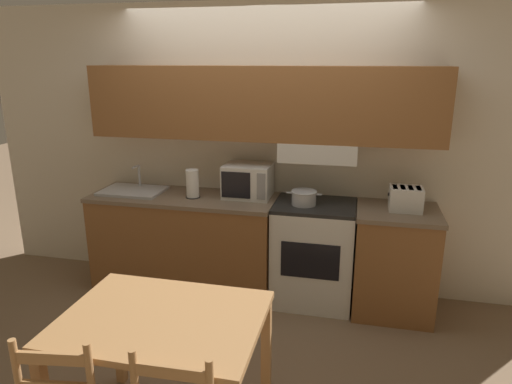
{
  "coord_description": "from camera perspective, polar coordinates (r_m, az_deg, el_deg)",
  "views": [
    {
      "loc": [
        0.83,
        -3.95,
        2.07
      ],
      "look_at": [
        0.05,
        -0.55,
        1.05
      ],
      "focal_mm": 32.0,
      "sensor_mm": 36.0,
      "label": 1
    }
  ],
  "objects": [
    {
      "name": "ground_plane",
      "position": [
        4.54,
        0.93,
        -10.88
      ],
      "size": [
        16.0,
        16.0,
        0.0
      ],
      "primitive_type": "plane",
      "color": "#7F664C"
    },
    {
      "name": "lower_counter_right_stub",
      "position": [
        4.01,
        16.88,
        -8.26
      ],
      "size": [
        0.66,
        0.61,
        0.9
      ],
      "color": "brown",
      "rests_on": "ground_plane"
    },
    {
      "name": "wall_back",
      "position": [
        4.02,
        1.03,
        7.71
      ],
      "size": [
        5.39,
        0.38,
        2.55
      ],
      "color": "silver",
      "rests_on": "ground_plane"
    },
    {
      "name": "microwave",
      "position": [
        4.0,
        -1.03,
        1.43
      ],
      "size": [
        0.41,
        0.34,
        0.29
      ],
      "color": "silver",
      "rests_on": "lower_counter_main"
    },
    {
      "name": "lower_counter_main",
      "position": [
        4.27,
        -8.82,
        -6.21
      ],
      "size": [
        1.66,
        0.61,
        0.9
      ],
      "color": "brown",
      "rests_on": "ground_plane"
    },
    {
      "name": "paper_towel_roll",
      "position": [
        4.02,
        -7.94,
        1.03
      ],
      "size": [
        0.13,
        0.13,
        0.25
      ],
      "color": "black",
      "rests_on": "lower_counter_main"
    },
    {
      "name": "cooking_pot",
      "position": [
        3.82,
        6.01,
        -0.64
      ],
      "size": [
        0.29,
        0.22,
        0.12
      ],
      "color": "#B7BABF",
      "rests_on": "stove_range"
    },
    {
      "name": "toaster",
      "position": [
        3.84,
        18.21,
        -0.79
      ],
      "size": [
        0.27,
        0.21,
        0.19
      ],
      "color": "silver",
      "rests_on": "lower_counter_right_stub"
    },
    {
      "name": "sink_basin",
      "position": [
        4.32,
        -15.15,
        0.2
      ],
      "size": [
        0.55,
        0.39,
        0.23
      ],
      "color": "#B7BABF",
      "rests_on": "lower_counter_main"
    },
    {
      "name": "dining_table",
      "position": [
        2.6,
        -11.55,
        -17.0
      ],
      "size": [
        1.06,
        0.8,
        0.77
      ],
      "color": "#B27F4C",
      "rests_on": "ground_plane"
    },
    {
      "name": "stove_range",
      "position": [
        4.03,
        7.18,
        -7.57
      ],
      "size": [
        0.68,
        0.56,
        0.9
      ],
      "color": "silver",
      "rests_on": "ground_plane"
    }
  ]
}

